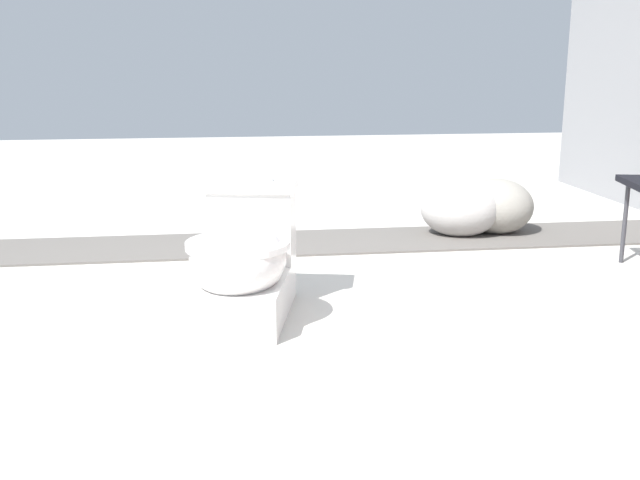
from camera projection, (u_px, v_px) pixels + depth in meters
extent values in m
plane|color=beige|center=(217.00, 317.00, 2.94)|extent=(14.00, 14.00, 0.00)
cube|color=#605B56|center=(308.00, 242.00, 4.11)|extent=(0.56, 8.00, 0.01)
cube|color=white|center=(244.00, 296.00, 2.93)|extent=(0.66, 0.47, 0.17)
ellipsoid|color=white|center=(238.00, 259.00, 2.79)|extent=(0.51, 0.45, 0.28)
cylinder|color=white|center=(238.00, 244.00, 2.78)|extent=(0.47, 0.47, 0.03)
cube|color=white|center=(252.00, 226.00, 3.08)|extent=(0.25, 0.37, 0.30)
cube|color=white|center=(251.00, 185.00, 3.04)|extent=(0.28, 0.40, 0.04)
cylinder|color=silver|center=(271.00, 180.00, 3.03)|extent=(0.02, 0.02, 0.01)
cylinder|color=#38383D|center=(625.00, 223.00, 3.68)|extent=(0.02, 0.02, 0.40)
ellipsoid|color=gray|center=(497.00, 206.00, 4.32)|extent=(0.51, 0.53, 0.32)
ellipsoid|color=#B7B2AD|center=(461.00, 209.00, 4.25)|extent=(0.42, 0.51, 0.32)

